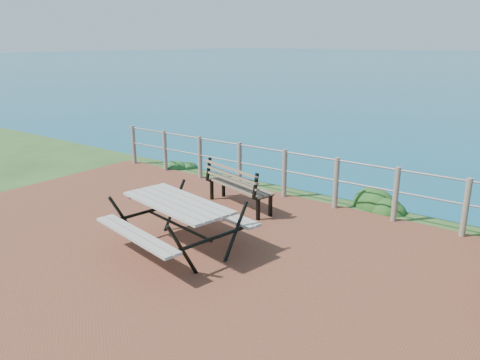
% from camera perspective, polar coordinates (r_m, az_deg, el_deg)
% --- Properties ---
extents(ground, '(10.00, 7.00, 0.12)m').
position_cam_1_polar(ground, '(7.33, -8.60, -8.88)').
color(ground, brown).
rests_on(ground, ground).
extents(safety_railing, '(9.40, 0.10, 1.00)m').
position_cam_1_polar(safety_railing, '(9.62, 5.45, 1.13)').
color(safety_railing, '#6B5B4C').
rests_on(safety_railing, ground).
extents(picnic_table, '(1.99, 1.61, 0.79)m').
position_cam_1_polar(picnic_table, '(7.20, -7.58, -4.89)').
color(picnic_table, gray).
rests_on(picnic_table, ground).
extents(park_bench, '(1.62, 0.79, 0.89)m').
position_cam_1_polar(park_bench, '(8.93, -0.05, 0.08)').
color(park_bench, brown).
rests_on(park_bench, ground).
extents(shrub_lip_west, '(0.68, 0.68, 0.38)m').
position_cam_1_polar(shrub_lip_west, '(12.08, -7.31, 1.48)').
color(shrub_lip_west, '#1B491D').
rests_on(shrub_lip_west, ground).
extents(shrub_lip_east, '(0.86, 0.86, 0.64)m').
position_cam_1_polar(shrub_lip_east, '(9.58, 16.78, -3.19)').
color(shrub_lip_east, '#133E15').
rests_on(shrub_lip_east, ground).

